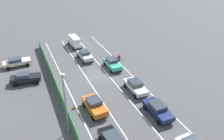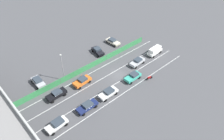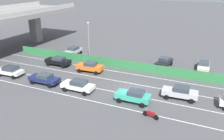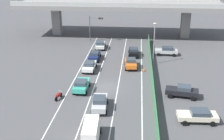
% 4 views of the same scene
% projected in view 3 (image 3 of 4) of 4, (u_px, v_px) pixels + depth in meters
% --- Properties ---
extents(ground_plane, '(300.00, 300.00, 0.00)m').
position_uv_depth(ground_plane, '(131.00, 89.00, 32.31)').
color(ground_plane, '#4C4C4F').
extents(lane_line_left_edge, '(0.14, 46.21, 0.01)m').
position_uv_depth(lane_line_left_edge, '(80.00, 98.00, 29.77)').
color(lane_line_left_edge, silver).
rests_on(lane_line_left_edge, ground).
extents(lane_line_mid_left, '(0.14, 46.21, 0.01)m').
position_uv_depth(lane_line_mid_left, '(93.00, 88.00, 32.75)').
color(lane_line_mid_left, silver).
rests_on(lane_line_mid_left, ground).
extents(lane_line_mid_right, '(0.14, 46.21, 0.01)m').
position_uv_depth(lane_line_mid_right, '(104.00, 79.00, 35.74)').
color(lane_line_mid_right, silver).
rests_on(lane_line_mid_right, ground).
extents(lane_line_right_edge, '(0.14, 46.21, 0.01)m').
position_uv_depth(lane_line_right_edge, '(113.00, 71.00, 38.72)').
color(lane_line_right_edge, silver).
rests_on(lane_line_right_edge, ground).
extents(green_fence, '(0.10, 42.31, 1.57)m').
position_uv_depth(green_fence, '(117.00, 64.00, 39.78)').
color(green_fence, '#338447').
rests_on(green_fence, ground).
extents(car_sedan_silver, '(2.14, 4.51, 1.66)m').
position_uv_depth(car_sedan_silver, '(180.00, 92.00, 29.42)').
color(car_sedan_silver, '#B7BABC').
rests_on(car_sedan_silver, ground).
extents(car_sedan_navy, '(2.04, 4.63, 1.55)m').
position_uv_depth(car_sedan_navy, '(44.00, 78.00, 33.62)').
color(car_sedan_navy, navy).
rests_on(car_sedan_navy, ground).
extents(car_taxi_orange, '(2.31, 4.49, 1.71)m').
position_uv_depth(car_taxi_orange, '(90.00, 67.00, 38.03)').
color(car_taxi_orange, orange).
rests_on(car_taxi_orange, ground).
extents(car_sedan_black, '(2.07, 4.56, 1.61)m').
position_uv_depth(car_sedan_black, '(58.00, 61.00, 40.83)').
color(car_sedan_black, black).
rests_on(car_sedan_black, ground).
extents(car_hatchback_white, '(2.04, 4.57, 1.62)m').
position_uv_depth(car_hatchback_white, '(78.00, 85.00, 31.42)').
color(car_hatchback_white, silver).
rests_on(car_hatchback_white, ground).
extents(car_taxi_teal, '(2.07, 4.35, 1.64)m').
position_uv_depth(car_taxi_teal, '(134.00, 96.00, 28.55)').
color(car_taxi_teal, teal).
rests_on(car_taxi_teal, ground).
extents(car_sedan_white, '(2.26, 4.43, 1.62)m').
position_uv_depth(car_sedan_white, '(10.00, 71.00, 36.42)').
color(car_sedan_white, white).
rests_on(car_sedan_white, ground).
extents(motorcycle, '(0.71, 1.92, 0.93)m').
position_uv_depth(motorcycle, '(151.00, 114.00, 25.40)').
color(motorcycle, black).
rests_on(motorcycle, ground).
extents(parked_sedan_cream, '(4.65, 2.24, 1.53)m').
position_uv_depth(parked_sedan_cream, '(203.00, 66.00, 38.62)').
color(parked_sedan_cream, beige).
rests_on(parked_sedan_cream, ground).
extents(parked_sedan_dark, '(4.63, 2.56, 1.66)m').
position_uv_depth(parked_sedan_dark, '(164.00, 62.00, 40.26)').
color(parked_sedan_dark, black).
rests_on(parked_sedan_dark, ground).
extents(parked_wagon_silver, '(4.40, 2.13, 1.65)m').
position_uv_depth(parked_wagon_silver, '(73.00, 51.00, 46.66)').
color(parked_wagon_silver, '#B2B5B7').
rests_on(parked_wagon_silver, ground).
extents(street_lamp, '(0.60, 0.36, 7.47)m').
position_uv_depth(street_lamp, '(89.00, 39.00, 40.96)').
color(street_lamp, gray).
rests_on(street_lamp, ground).
extents(traffic_cone, '(0.47, 0.47, 0.65)m').
position_uv_depth(traffic_cone, '(104.00, 67.00, 39.67)').
color(traffic_cone, orange).
rests_on(traffic_cone, ground).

